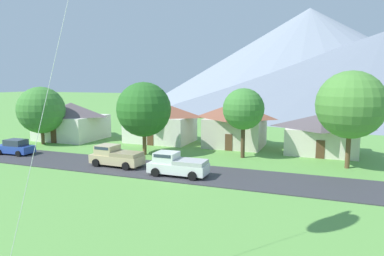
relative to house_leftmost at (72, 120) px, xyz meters
The scene contains 14 objects.
road_strip 28.18m from the house_leftmost, 24.21° to the right, with size 160.00×6.30×0.08m, color #38383D.
mountain_east_ridge 114.78m from the house_leftmost, 76.75° to the left, with size 124.66×124.66×36.68m, color gray.
mountain_far_east_ridge 100.45m from the house_leftmost, 60.00° to the left, with size 136.18×136.18×23.54m, color slate.
house_leftmost is the anchor object (origin of this frame).
house_left_center 33.47m from the house_leftmost, ahead, with size 8.25×6.69×4.55m.
house_right_center 23.31m from the house_leftmost, ahead, with size 7.56×6.56×5.58m.
house_rightmost 13.05m from the house_leftmost, 10.90° to the left, with size 9.16×6.49×5.42m.
tree_near_left 36.30m from the house_leftmost, ahead, with size 6.36×6.36×9.25m.
tree_left_of_center 16.16m from the house_leftmost, 21.36° to the right, with size 6.08×6.08×8.16m.
tree_center 5.11m from the house_leftmost, 100.03° to the right, with size 6.06×6.06×7.51m.
tree_right_of_center 25.89m from the house_leftmost, ahead, with size 4.44×4.44×7.51m.
parked_car_blue_west_end 11.32m from the house_leftmost, 83.10° to the right, with size 4.26×2.20×1.68m.
pickup_truck_sand_west_side 19.04m from the house_leftmost, 38.13° to the right, with size 5.27×2.48×1.99m.
pickup_truck_white_east_side 25.30m from the house_leftmost, 30.26° to the right, with size 5.21×2.35×1.99m.
Camera 1 is at (8.14, 1.64, 8.35)m, focal length 32.80 mm.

